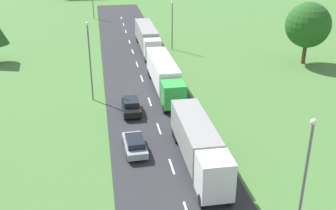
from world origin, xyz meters
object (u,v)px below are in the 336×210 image
truck_second (164,74)px  truck_third (147,37)px  lamppost_second (90,58)px  car_second (135,144)px  lamppost_third (172,23)px  truck_lead (199,143)px  lamppost_lead (305,179)px  car_third (131,106)px  tree_elm (308,25)px

truck_second → truck_third: 18.20m
lamppost_second → car_second: bearing=-74.4°
truck_third → lamppost_third: (4.02, -0.33, 2.15)m
truck_second → truck_lead: bearing=-90.0°
truck_second → lamppost_second: size_ratio=1.54×
truck_lead → truck_third: bearing=89.6°
truck_third → car_second: (-5.25, -32.52, -1.38)m
truck_second → lamppost_lead: size_ratio=1.58×
truck_third → car_second: truck_third is taller
truck_lead → lamppost_second: bearing=118.3°
truck_lead → truck_third: truck_third is taller
truck_lead → car_second: 6.04m
truck_lead → lamppost_lead: (3.85, -10.12, 2.77)m
truck_lead → lamppost_third: bearing=83.1°
car_third → lamppost_lead: lamppost_lead is taller
lamppost_lead → lamppost_second: lamppost_second is taller
car_second → lamppost_lead: 16.44m
truck_third → car_third: (-4.83, -24.16, -1.33)m
car_third → lamppost_lead: 23.52m
car_second → lamppost_third: lamppost_third is taller
truck_lead → truck_second: bearing=90.0°
car_third → truck_second: bearing=52.4°
truck_third → car_second: 32.97m
truck_second → car_third: truck_second is taller
lamppost_second → lamppost_lead: bearing=-64.5°
truck_second → tree_elm: 23.32m
truck_lead → lamppost_lead: bearing=-69.2°
lamppost_second → tree_elm: lamppost_second is taller
car_second → tree_elm: bearing=38.7°
car_second → lamppost_second: 14.06m
lamppost_lead → lamppost_second: bearing=115.5°
truck_third → car_third: size_ratio=3.37×
car_second → tree_elm: 34.80m
car_second → car_third: (0.43, 8.36, 0.05)m
truck_second → tree_elm: tree_elm is taller
lamppost_second → tree_elm: 31.71m
car_second → tree_elm: size_ratio=0.50×
truck_second → lamppost_third: (4.27, 17.87, 2.22)m
car_second → lamppost_lead: (8.87, -13.22, 4.08)m
truck_third → lamppost_lead: size_ratio=1.60×
tree_elm → truck_second: bearing=-161.7°
tree_elm → car_third: bearing=-153.5°
truck_lead → lamppost_third: size_ratio=1.58×
car_third → lamppost_third: 25.66m
lamppost_second → lamppost_third: (12.89, 19.27, -0.69)m
truck_lead → lamppost_third: 35.62m
truck_second → lamppost_third: lamppost_third is taller
car_third → lamppost_second: bearing=131.5°
truck_second → lamppost_lead: lamppost_lead is taller
truck_second → lamppost_third: size_ratio=1.81×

